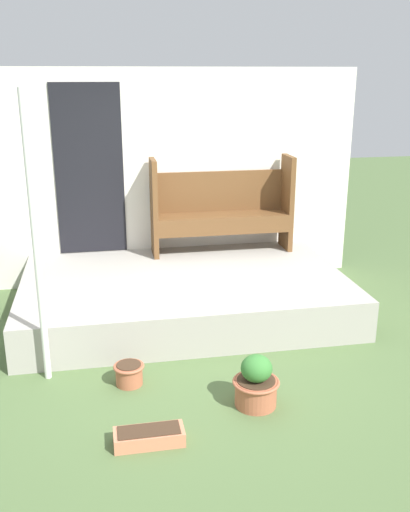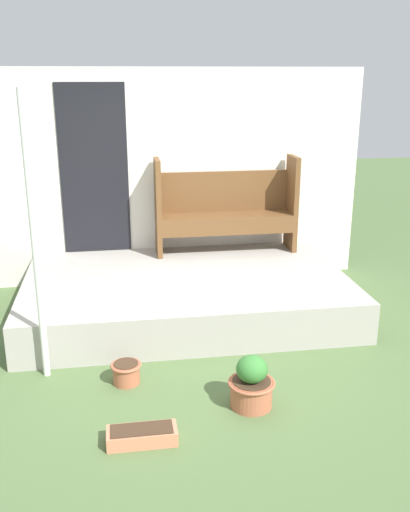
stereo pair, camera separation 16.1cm
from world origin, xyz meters
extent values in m
plane|color=#516B3D|center=(0.00, 0.00, 0.00)|extent=(24.00, 24.00, 0.00)
cube|color=#A8A399|center=(0.00, 1.09, 0.21)|extent=(3.47, 2.18, 0.42)
cube|color=white|center=(0.00, 2.21, 1.30)|extent=(4.67, 0.06, 2.60)
cube|color=black|center=(-0.96, 2.17, 1.43)|extent=(0.80, 0.02, 2.00)
cylinder|color=white|center=(-1.39, -0.09, 1.22)|extent=(0.06, 0.06, 2.43)
cube|color=brown|center=(-0.23, 1.92, 1.00)|extent=(0.06, 0.40, 1.16)
cube|color=brown|center=(1.42, 1.91, 1.00)|extent=(0.06, 0.40, 1.16)
cube|color=brown|center=(0.60, 1.92, 0.87)|extent=(1.59, 0.41, 0.04)
cube|color=brown|center=(0.59, 1.73, 0.77)|extent=(1.59, 0.04, 0.17)
cube|color=brown|center=(0.60, 2.10, 1.14)|extent=(1.59, 0.05, 0.49)
cylinder|color=#B26042|center=(-0.70, -0.34, 0.09)|extent=(0.23, 0.23, 0.18)
torus|color=#B26042|center=(-0.70, -0.34, 0.17)|extent=(0.26, 0.26, 0.02)
cylinder|color=#422D1E|center=(-0.70, -0.34, 0.18)|extent=(0.21, 0.21, 0.01)
cylinder|color=#B26042|center=(0.28, -0.84, 0.11)|extent=(0.33, 0.33, 0.22)
torus|color=#B26042|center=(0.28, -0.84, 0.21)|extent=(0.38, 0.38, 0.02)
cylinder|color=#422D1E|center=(0.28, -0.84, 0.22)|extent=(0.31, 0.31, 0.01)
ellipsoid|color=#387A33|center=(0.28, -0.84, 0.33)|extent=(0.25, 0.25, 0.22)
cube|color=tan|center=(-0.61, -1.19, 0.05)|extent=(0.50, 0.20, 0.11)
cube|color=#422D1E|center=(-0.61, -1.19, 0.11)|extent=(0.44, 0.17, 0.01)
camera|label=1|loc=(-0.86, -4.68, 2.54)|focal=40.00mm
camera|label=2|loc=(-0.70, -4.70, 2.54)|focal=40.00mm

